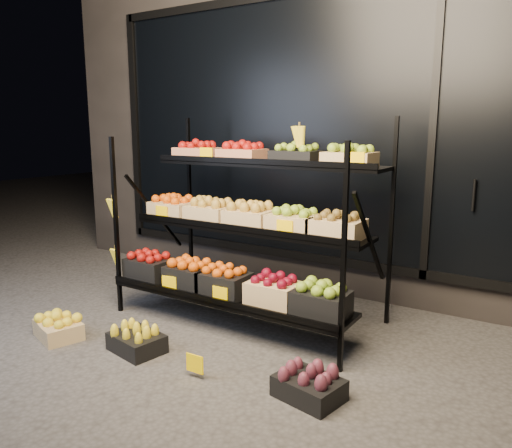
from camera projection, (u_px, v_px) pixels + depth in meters
The scene contains 7 objects.
ground at pixel (200, 345), 3.67m from camera, with size 24.00×24.00×0.00m, color #514F4C.
building at pixel (344, 111), 5.48m from camera, with size 6.00×2.08×3.50m.
display_rack at pixel (244, 227), 4.02m from camera, with size 2.18×1.02×1.70m.
tag_floor_b at pixel (195, 369), 3.18m from camera, with size 0.13×0.01×0.12m, color #FFC900.
floor_crate_left at pixel (58, 326), 3.79m from camera, with size 0.44×0.37×0.19m.
floor_crate_midleft at pixel (137, 339), 3.56m from camera, with size 0.42×0.34×0.19m.
floor_crate_right at pixel (309, 384), 2.94m from camera, with size 0.43×0.35×0.19m.
Camera 1 is at (2.18, -2.68, 1.59)m, focal length 35.00 mm.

